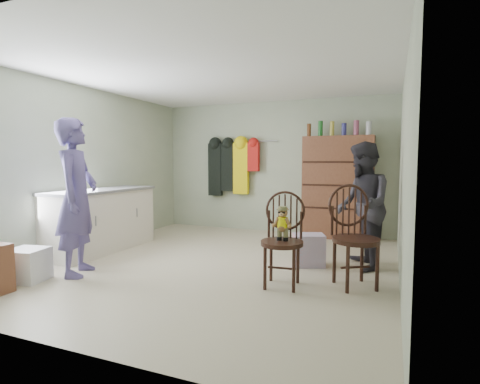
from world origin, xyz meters
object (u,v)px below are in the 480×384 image
at_px(chair_front, 283,233).
at_px(dresser, 338,187).
at_px(chair_far, 353,232).
at_px(counter, 102,220).

xyz_separation_m(chair_front, dresser, (0.20, 2.82, 0.33)).
bearing_deg(chair_far, counter, 145.20).
bearing_deg(dresser, counter, -144.32).
height_order(chair_front, dresser, dresser).
relative_size(counter, dresser, 0.90).
xyz_separation_m(counter, chair_front, (3.00, -0.52, 0.11)).
bearing_deg(dresser, chair_front, -94.01).
xyz_separation_m(chair_front, chair_far, (0.71, 0.28, 0.01)).
bearing_deg(counter, dresser, 35.68).
distance_m(counter, chair_front, 3.05).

